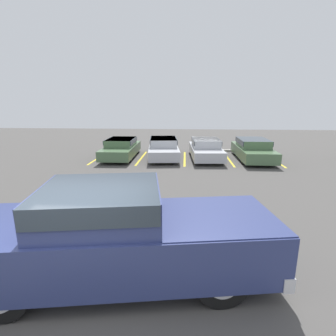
{
  "coord_description": "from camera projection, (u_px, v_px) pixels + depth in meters",
  "views": [
    {
      "loc": [
        1.83,
        -3.62,
        3.43
      ],
      "look_at": [
        1.21,
        5.89,
        1.0
      ],
      "focal_mm": 28.0,
      "sensor_mm": 36.0,
      "label": 1
    }
  ],
  "objects": [
    {
      "name": "stall_stripe_d",
      "position": [
        229.0,
        159.0,
        16.02
      ],
      "size": [
        0.12,
        4.15,
        0.01
      ],
      "primitive_type": "cube",
      "color": "yellow",
      "rests_on": "ground_plane"
    },
    {
      "name": "pickup_truck",
      "position": [
        119.0,
        234.0,
        5.0
      ],
      "size": [
        6.24,
        2.91,
        1.92
      ],
      "rotation": [
        0.0,
        0.0,
        0.15
      ],
      "color": "navy",
      "rests_on": "ground_plane"
    },
    {
      "name": "stall_stripe_b",
      "position": [
        141.0,
        158.0,
        16.36
      ],
      "size": [
        0.12,
        4.15,
        0.01
      ],
      "primitive_type": "cube",
      "color": "yellow",
      "rests_on": "ground_plane"
    },
    {
      "name": "parked_sedan_b",
      "position": [
        163.0,
        147.0,
        16.39
      ],
      "size": [
        2.23,
        4.78,
        1.22
      ],
      "rotation": [
        0.0,
        0.0,
        -1.47
      ],
      "color": "#B7BABF",
      "rests_on": "ground_plane"
    },
    {
      "name": "stall_stripe_e",
      "position": [
        274.0,
        160.0,
        15.85
      ],
      "size": [
        0.12,
        4.15,
        0.01
      ],
      "primitive_type": "cube",
      "color": "yellow",
      "rests_on": "ground_plane"
    },
    {
      "name": "parked_sedan_a",
      "position": [
        121.0,
        148.0,
        16.33
      ],
      "size": [
        1.84,
        4.4,
        1.19
      ],
      "rotation": [
        0.0,
        0.0,
        -1.56
      ],
      "color": "#4C6B47",
      "rests_on": "ground_plane"
    },
    {
      "name": "wheel_stop_curb",
      "position": [
        226.0,
        151.0,
        18.45
      ],
      "size": [
        1.85,
        0.2,
        0.14
      ],
      "primitive_type": "cube",
      "color": "#B7B2A8",
      "rests_on": "ground_plane"
    },
    {
      "name": "stall_stripe_c",
      "position": [
        185.0,
        158.0,
        16.19
      ],
      "size": [
        0.12,
        4.15,
        0.01
      ],
      "primitive_type": "cube",
      "color": "yellow",
      "rests_on": "ground_plane"
    },
    {
      "name": "parked_sedan_c",
      "position": [
        206.0,
        148.0,
        16.03
      ],
      "size": [
        1.98,
        4.38,
        1.21
      ],
      "rotation": [
        0.0,
        0.0,
        -1.51
      ],
      "color": "#B7BABF",
      "rests_on": "ground_plane"
    },
    {
      "name": "parked_sedan_d",
      "position": [
        253.0,
        149.0,
        15.78
      ],
      "size": [
        1.84,
        4.56,
        1.25
      ],
      "rotation": [
        0.0,
        0.0,
        -1.57
      ],
      "color": "#4C6B47",
      "rests_on": "ground_plane"
    },
    {
      "name": "ground_plane",
      "position": [
        75.0,
        308.0,
        4.46
      ],
      "size": [
        60.0,
        60.0,
        0.0
      ],
      "primitive_type": "plane",
      "color": "#4C4947"
    },
    {
      "name": "stall_stripe_a",
      "position": [
        99.0,
        157.0,
        16.53
      ],
      "size": [
        0.12,
        4.15,
        0.01
      ],
      "primitive_type": "cube",
      "color": "yellow",
      "rests_on": "ground_plane"
    }
  ]
}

